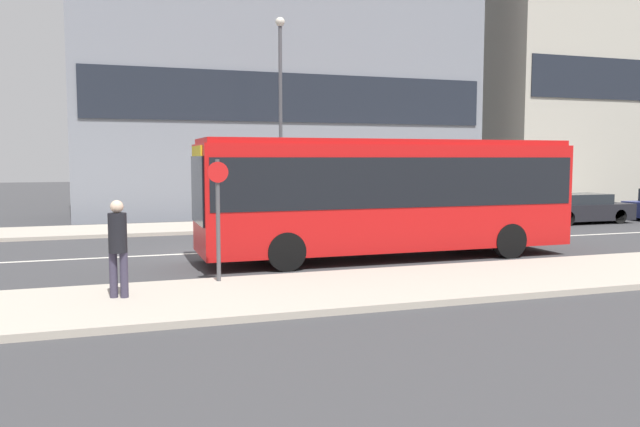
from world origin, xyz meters
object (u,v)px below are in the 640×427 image
at_px(city_bus, 387,190).
at_px(street_lamp, 280,102).
at_px(parked_car_0, 580,209).
at_px(pedestrian_near_stop, 118,242).
at_px(bus_stop_sign, 218,210).

bearing_deg(city_bus, street_lamp, 92.58).
bearing_deg(city_bus, parked_car_0, 23.30).
distance_m(parked_car_0, street_lamp, 13.46).
distance_m(pedestrian_near_stop, bus_stop_sign, 2.32).
bearing_deg(bus_stop_sign, pedestrian_near_stop, -153.95).
relative_size(city_bus, bus_stop_sign, 3.98).
bearing_deg(street_lamp, city_bus, -83.76).
height_order(parked_car_0, pedestrian_near_stop, pedestrian_near_stop).
bearing_deg(city_bus, pedestrian_near_stop, -157.49).
bearing_deg(parked_car_0, city_bus, -153.04).
bearing_deg(parked_car_0, street_lamp, 170.37).
bearing_deg(bus_stop_sign, city_bus, 26.23).
distance_m(city_bus, pedestrian_near_stop, 7.91).
relative_size(pedestrian_near_stop, bus_stop_sign, 0.71).
distance_m(parked_car_0, pedestrian_near_stop, 21.00).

